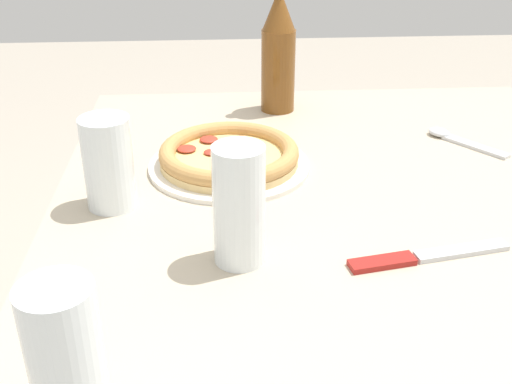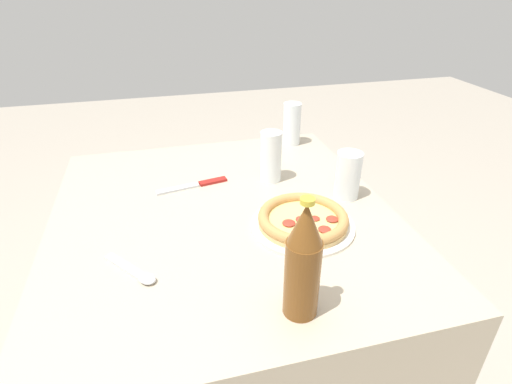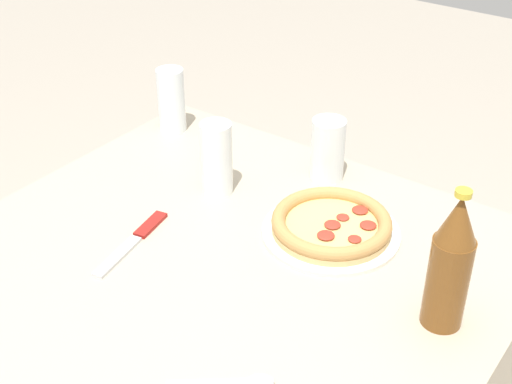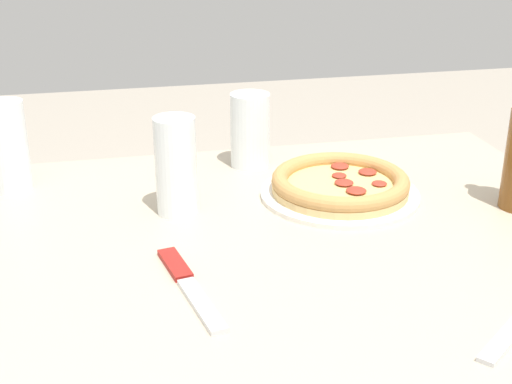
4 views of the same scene
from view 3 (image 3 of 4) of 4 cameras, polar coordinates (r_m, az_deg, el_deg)
pizza_pepperoni at (r=1.38m, az=6.06°, el=-2.67°), size 0.27×0.27×0.04m
glass_orange_juice at (r=1.47m, az=-3.16°, el=2.58°), size 0.07×0.07×0.16m
glass_mango_juice at (r=1.53m, az=5.82°, el=3.11°), size 0.07×0.07×0.14m
glass_lemonade at (r=1.74m, az=-6.77°, el=7.05°), size 0.07×0.07×0.16m
beer_bottle at (r=1.15m, az=15.31°, el=-5.51°), size 0.07×0.07×0.25m
knife at (r=1.38m, az=-9.76°, el=-3.86°), size 0.06×0.22×0.01m
spoon at (r=1.09m, az=-1.48°, el=-15.07°), size 0.14×0.12×0.01m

